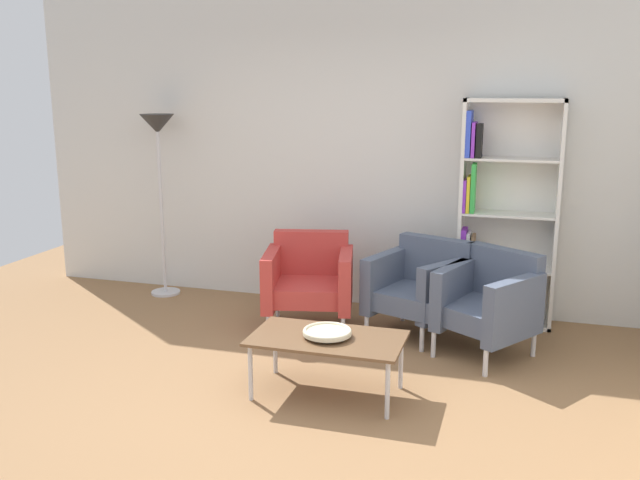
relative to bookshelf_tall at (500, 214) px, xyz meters
The scene contains 9 objects.
ground_plane 2.75m from the bookshelf_tall, 119.40° to the right, with size 8.32×8.32×0.00m, color olive.
plaster_back_panel 1.38m from the bookshelf_tall, behind, with size 6.40×0.12×2.90m, color silver.
bookshelf_tall is the anchor object (origin of this frame).
coffee_table_low 2.15m from the bookshelf_tall, 118.36° to the right, with size 1.00×0.56×0.40m.
decorative_bowl 2.13m from the bookshelf_tall, 118.36° to the right, with size 0.32×0.32×0.05m.
armchair_corner_red 0.94m from the bookshelf_tall, 135.71° to the right, with size 0.89×0.85×0.78m.
armchair_by_bookshelf 1.69m from the bookshelf_tall, 158.73° to the right, with size 0.84×0.79×0.78m.
armchair_near_window 0.93m from the bookshelf_tall, 93.43° to the right, with size 0.94×0.93×0.78m.
floor_lamp_torchiere 3.17m from the bookshelf_tall, behind, with size 0.32×0.32×1.74m.
Camera 1 is at (1.47, -3.67, 2.01)m, focal length 38.87 mm.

